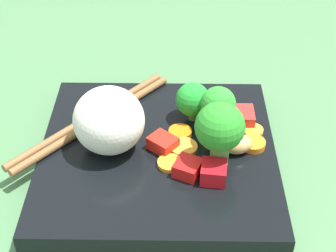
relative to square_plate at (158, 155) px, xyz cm
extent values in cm
cube|color=#447247|center=(0.00, 0.00, -1.99)|extent=(110.00, 110.00, 2.00)
cube|color=black|center=(0.00, 0.00, 0.00)|extent=(25.92, 25.92, 1.98)
ellipsoid|color=white|center=(-5.00, -0.03, 4.51)|extent=(9.92, 9.96, 7.03)
cylinder|color=#5C9041|center=(3.61, 5.36, 1.72)|extent=(1.32, 1.31, 1.48)
sphere|color=green|center=(3.49, 5.46, 3.61)|extent=(3.81, 3.81, 3.81)
cylinder|color=#599846|center=(6.40, -2.04, 2.47)|extent=(2.57, 2.53, 3.02)
sphere|color=#2A9027|center=(6.22, -2.13, 5.86)|extent=(4.94, 4.94, 4.94)
cylinder|color=#6EA654|center=(6.60, 0.85, 2.00)|extent=(1.41, 1.39, 2.05)
sphere|color=#20651B|center=(6.50, 1.12, 4.36)|extent=(3.93, 3.93, 3.93)
cylinder|color=#6EA14B|center=(6.31, 3.71, 2.07)|extent=(1.96, 1.70, 2.35)
sphere|color=green|center=(6.24, 3.74, 4.36)|extent=(3.83, 3.83, 3.83)
cylinder|color=gold|center=(2.72, 0.04, 1.24)|extent=(3.53, 3.53, 0.50)
cylinder|color=orange|center=(2.25, 2.62, 1.22)|extent=(3.59, 3.59, 0.46)
cylinder|color=orange|center=(10.20, 3.37, 1.20)|extent=(3.03, 3.03, 0.43)
cylinder|color=orange|center=(1.42, -2.53, 1.22)|extent=(3.25, 3.25, 0.46)
cylinder|color=orange|center=(10.04, 0.92, 1.34)|extent=(3.64, 3.64, 0.70)
cube|color=red|center=(0.53, 0.32, 1.71)|extent=(3.60, 3.50, 1.44)
cube|color=red|center=(8.90, 5.05, 1.76)|extent=(3.09, 3.18, 1.53)
cube|color=red|center=(5.82, -4.32, 1.89)|extent=(2.68, 2.85, 1.80)
cube|color=red|center=(3.28, -3.64, 1.71)|extent=(3.24, 3.33, 1.44)
ellipsoid|color=tan|center=(8.37, -0.35, 1.96)|extent=(3.74, 3.16, 1.94)
cylinder|color=brown|center=(-8.06, 4.28, 1.43)|extent=(14.82, 18.25, 0.87)
cylinder|color=brown|center=(-7.22, 3.62, 1.43)|extent=(14.82, 18.25, 0.87)
camera|label=1|loc=(3.62, -42.77, 37.75)|focal=57.00mm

